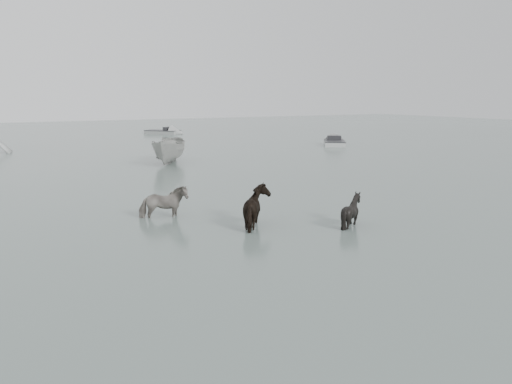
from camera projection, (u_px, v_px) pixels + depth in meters
The scene contains 7 objects.
ground at pixel (280, 221), 16.18m from camera, with size 140.00×140.00×0.00m, color #505F58.
pony_pinto at pixel (163, 198), 16.47m from camera, with size 0.73×1.60×1.35m, color black.
pony_dark at pixel (259, 202), 15.41m from camera, with size 1.50×1.29×1.51m, color black.
pony_black at pixel (352, 205), 15.51m from camera, with size 1.03×1.16×1.28m, color black.
boat_small at pixel (170, 149), 29.66m from camera, with size 1.64×4.36×1.68m, color #A5A5A0.
skiff_port at pixel (334, 141), 40.53m from camera, with size 4.59×1.60×0.75m, color #ABAEAB, non-canonical shape.
skiff_mid at pixel (162, 130), 52.53m from camera, with size 4.97×1.60×0.75m, color gray, non-canonical shape.
Camera 1 is at (-8.30, -13.36, 4.00)m, focal length 35.00 mm.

